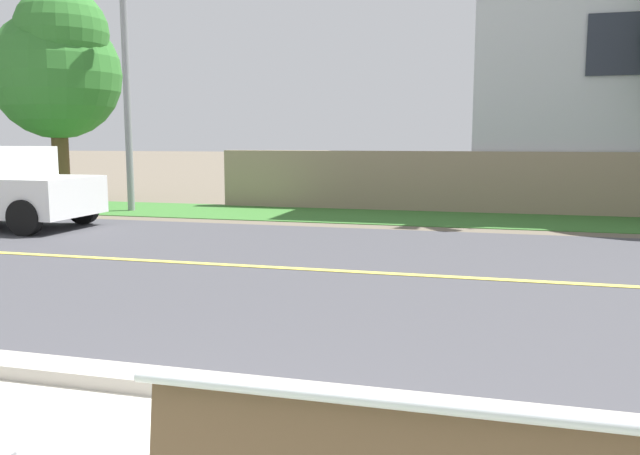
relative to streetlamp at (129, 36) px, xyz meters
name	(u,v)px	position (x,y,z in m)	size (l,w,h in m)	color
ground_plane	(393,253)	(6.81, -4.27, -4.04)	(140.00, 140.00, 0.00)	#665B4C
curb_edge	(262,393)	(6.81, -9.92, -3.98)	(44.00, 0.30, 0.11)	#ADA89E
street_asphalt	(375,273)	(6.81, -5.77, -4.03)	(52.00, 8.00, 0.01)	#424247
road_centre_line	(375,273)	(6.81, -5.77, -4.03)	(48.00, 0.14, 0.01)	#E0CC4C
far_verge_grass	(424,218)	(6.81, 0.20, -4.03)	(48.00, 2.80, 0.02)	#38702D
streetlamp	(129,36)	(0.00, 0.00, 0.00)	(0.24, 2.10, 7.06)	gray
shade_tree_far_left	(58,65)	(-2.93, 1.32, -0.44)	(3.36, 3.36, 5.55)	brown
garden_wall	(492,182)	(8.17, 1.61, -3.34)	(13.00, 0.36, 1.40)	gray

